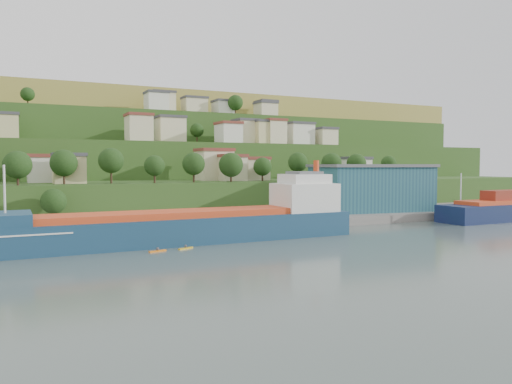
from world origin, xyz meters
TOP-DOWN VIEW (x-y plane):
  - ground at (0.00, 0.00)m, footprint 500.00×500.00m
  - quay at (20.00, 28.00)m, footprint 220.00×26.00m
  - hillside at (0.04, 168.68)m, footprint 360.00×211.18m
  - cargo_ship_near at (-10.96, 8.15)m, footprint 68.23×11.04m
  - warehouse at (47.18, 28.54)m, footprint 33.29×23.02m
  - dinghy at (-42.81, 17.98)m, footprint 3.93×2.14m
  - kayak_orange at (-20.54, 0.34)m, footprint 3.12×1.19m
  - kayak_yellow at (-15.41, 0.96)m, footprint 2.98×1.64m

SIDE VIEW (x-z plane):
  - ground at x=0.00m, z-range 0.00..0.00m
  - quay at x=20.00m, z-range -2.00..2.00m
  - hillside at x=0.04m, z-range -47.92..48.08m
  - kayak_yellow at x=-15.41m, z-range -0.15..0.60m
  - kayak_orange at x=-20.54m, z-range -0.16..0.61m
  - dinghy at x=-42.81m, z-range 1.20..1.94m
  - cargo_ship_near at x=-10.96m, z-range -5.97..11.57m
  - warehouse at x=47.18m, z-range 2.03..14.83m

